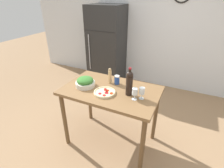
{
  "coord_description": "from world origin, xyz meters",
  "views": [
    {
      "loc": [
        0.87,
        -1.76,
        2.02
      ],
      "look_at": [
        0.0,
        0.04,
        0.96
      ],
      "focal_mm": 28.0,
      "sensor_mm": 36.0,
      "label": 1
    }
  ],
  "objects_px": {
    "wine_bottle": "(129,83)",
    "salt_canister": "(117,80)",
    "salad_bowl": "(85,82)",
    "homemade_pizza": "(105,92)",
    "refrigerator": "(107,46)",
    "pepper_mill": "(110,76)",
    "wine_glass_near": "(135,92)",
    "wine_glass_far": "(142,92)"
  },
  "relations": [
    {
      "from": "salad_bowl",
      "to": "salt_canister",
      "type": "relative_size",
      "value": 2.14
    },
    {
      "from": "wine_glass_far",
      "to": "homemade_pizza",
      "type": "bearing_deg",
      "value": -169.71
    },
    {
      "from": "wine_glass_near",
      "to": "homemade_pizza",
      "type": "height_order",
      "value": "wine_glass_near"
    },
    {
      "from": "refrigerator",
      "to": "homemade_pizza",
      "type": "height_order",
      "value": "refrigerator"
    },
    {
      "from": "refrigerator",
      "to": "salt_canister",
      "type": "bearing_deg",
      "value": -58.48
    },
    {
      "from": "pepper_mill",
      "to": "wine_glass_near",
      "type": "bearing_deg",
      "value": -29.26
    },
    {
      "from": "wine_bottle",
      "to": "pepper_mill",
      "type": "height_order",
      "value": "wine_bottle"
    },
    {
      "from": "salad_bowl",
      "to": "homemade_pizza",
      "type": "bearing_deg",
      "value": -9.73
    },
    {
      "from": "homemade_pizza",
      "to": "wine_glass_far",
      "type": "bearing_deg",
      "value": 10.29
    },
    {
      "from": "refrigerator",
      "to": "salt_canister",
      "type": "xyz_separation_m",
      "value": [
        0.99,
        -1.61,
        0.06
      ]
    },
    {
      "from": "wine_bottle",
      "to": "refrigerator",
      "type": "bearing_deg",
      "value": 124.42
    },
    {
      "from": "wine_bottle",
      "to": "salt_canister",
      "type": "xyz_separation_m",
      "value": [
        -0.25,
        0.19,
        -0.1
      ]
    },
    {
      "from": "wine_bottle",
      "to": "wine_glass_far",
      "type": "xyz_separation_m",
      "value": [
        0.17,
        -0.03,
        -0.07
      ]
    },
    {
      "from": "wine_bottle",
      "to": "pepper_mill",
      "type": "bearing_deg",
      "value": 153.29
    },
    {
      "from": "wine_glass_far",
      "to": "homemade_pizza",
      "type": "relative_size",
      "value": 0.54
    },
    {
      "from": "salad_bowl",
      "to": "pepper_mill",
      "type": "bearing_deg",
      "value": 41.53
    },
    {
      "from": "pepper_mill",
      "to": "salad_bowl",
      "type": "bearing_deg",
      "value": -138.47
    },
    {
      "from": "pepper_mill",
      "to": "wine_glass_far",
      "type": "bearing_deg",
      "value": -21.15
    },
    {
      "from": "refrigerator",
      "to": "wine_glass_near",
      "type": "height_order",
      "value": "refrigerator"
    },
    {
      "from": "refrigerator",
      "to": "wine_glass_far",
      "type": "height_order",
      "value": "refrigerator"
    },
    {
      "from": "wine_bottle",
      "to": "wine_glass_near",
      "type": "bearing_deg",
      "value": -37.16
    },
    {
      "from": "pepper_mill",
      "to": "refrigerator",
      "type": "bearing_deg",
      "value": 118.67
    },
    {
      "from": "homemade_pizza",
      "to": "salt_canister",
      "type": "distance_m",
      "value": 0.3
    },
    {
      "from": "salad_bowl",
      "to": "homemade_pizza",
      "type": "distance_m",
      "value": 0.33
    },
    {
      "from": "refrigerator",
      "to": "salad_bowl",
      "type": "relative_size",
      "value": 6.87
    },
    {
      "from": "refrigerator",
      "to": "pepper_mill",
      "type": "distance_m",
      "value": 1.86
    },
    {
      "from": "pepper_mill",
      "to": "salad_bowl",
      "type": "distance_m",
      "value": 0.34
    },
    {
      "from": "wine_glass_near",
      "to": "salt_canister",
      "type": "relative_size",
      "value": 1.2
    },
    {
      "from": "wine_glass_far",
      "to": "refrigerator",
      "type": "bearing_deg",
      "value": 127.53
    },
    {
      "from": "refrigerator",
      "to": "homemade_pizza",
      "type": "xyz_separation_m",
      "value": [
        0.96,
        -1.91,
        0.02
      ]
    },
    {
      "from": "pepper_mill",
      "to": "salad_bowl",
      "type": "xyz_separation_m",
      "value": [
        -0.25,
        -0.23,
        -0.05
      ]
    },
    {
      "from": "wine_glass_far",
      "to": "pepper_mill",
      "type": "relative_size",
      "value": 0.66
    },
    {
      "from": "salad_bowl",
      "to": "homemade_pizza",
      "type": "xyz_separation_m",
      "value": [
        0.32,
        -0.05,
        -0.04
      ]
    },
    {
      "from": "salt_canister",
      "to": "wine_glass_far",
      "type": "bearing_deg",
      "value": -27.38
    },
    {
      "from": "salad_bowl",
      "to": "wine_bottle",
      "type": "bearing_deg",
      "value": 4.95
    },
    {
      "from": "pepper_mill",
      "to": "homemade_pizza",
      "type": "xyz_separation_m",
      "value": [
        0.07,
        -0.28,
        -0.09
      ]
    },
    {
      "from": "wine_glass_far",
      "to": "wine_glass_near",
      "type": "bearing_deg",
      "value": -144.31
    },
    {
      "from": "wine_bottle",
      "to": "homemade_pizza",
      "type": "relative_size",
      "value": 1.3
    },
    {
      "from": "refrigerator",
      "to": "wine_bottle",
      "type": "distance_m",
      "value": 2.19
    },
    {
      "from": "wine_glass_near",
      "to": "pepper_mill",
      "type": "distance_m",
      "value": 0.51
    },
    {
      "from": "wine_glass_far",
      "to": "homemade_pizza",
      "type": "height_order",
      "value": "wine_glass_far"
    },
    {
      "from": "wine_glass_near",
      "to": "wine_glass_far",
      "type": "height_order",
      "value": "same"
    }
  ]
}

